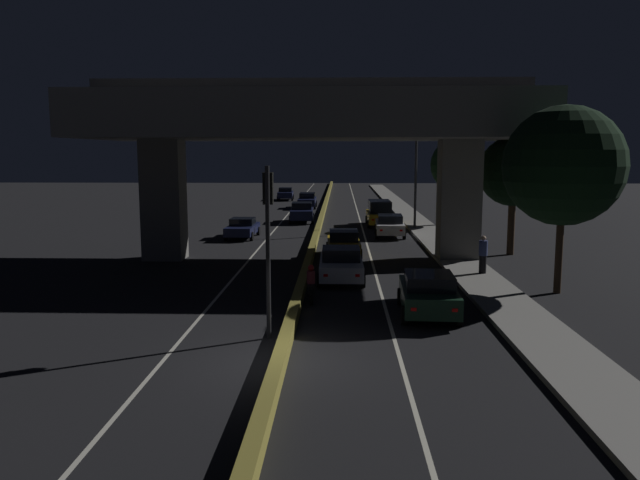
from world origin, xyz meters
The scene contains 22 objects.
ground_plane centered at (0.00, 0.00, 0.00)m, with size 200.00×200.00×0.00m, color black.
lane_line_left_inner centered at (-3.23, 35.00, 0.00)m, with size 0.12×126.00×0.00m, color beige.
lane_line_right_inner centered at (3.23, 35.00, 0.00)m, with size 0.12×126.00×0.00m, color beige.
median_divider centered at (0.00, 35.00, 0.22)m, with size 0.36×126.00×0.43m, color olive.
sidewalk_right centered at (7.68, 28.00, 0.08)m, with size 2.20×126.00×0.17m, color gray.
elevated_overpass centered at (0.00, 16.29, 7.05)m, with size 22.56×9.72×9.36m.
traffic_light_left_of_median centered at (-0.58, 2.28, 3.56)m, with size 0.30×0.49×5.23m.
street_lamp centered at (6.63, 29.32, 4.30)m, with size 2.56×0.32×7.14m.
car_dark_green_lead centered at (4.64, 5.06, 0.78)m, with size 2.14×4.16×1.50m.
car_white_second centered at (1.62, 10.90, 0.74)m, with size 2.05×4.39×1.49m.
car_taxi_yellow_third centered at (1.76, 17.24, 0.75)m, with size 1.95×3.99×1.47m.
car_white_fourth centered at (4.92, 25.71, 0.77)m, with size 2.11×4.59×1.48m.
car_taxi_yellow_fifth centered at (4.61, 31.89, 1.02)m, with size 2.04×4.83×1.95m.
car_dark_blue_lead_oncoming centered at (-4.91, 24.70, 0.67)m, with size 1.96×4.24×1.31m.
car_dark_blue_second_oncoming centered at (-1.55, 34.16, 0.83)m, with size 2.07×4.16×1.60m.
car_dark_blue_third_oncoming centered at (-1.80, 47.26, 0.80)m, with size 1.89×4.82×1.55m.
car_dark_blue_fourth_oncoming centered at (-4.95, 57.85, 0.77)m, with size 2.03×4.25×1.47m.
motorcycle_black_filtering_near centered at (0.47, 7.03, 0.60)m, with size 0.34×1.93×1.40m.
pedestrian_on_sidewalk centered at (8.06, 11.96, 1.02)m, with size 0.39×0.39×1.72m.
roadside_tree_kerbside_near centered at (10.32, 8.72, 5.09)m, with size 4.73×4.73×7.47m.
roadside_tree_kerbside_mid centered at (11.01, 18.30, 4.58)m, with size 3.81×3.81×6.51m.
roadside_tree_kerbside_far centered at (10.50, 31.95, 4.65)m, with size 4.13×4.13×6.75m.
Camera 1 is at (1.57, -16.15, 5.61)m, focal length 35.00 mm.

